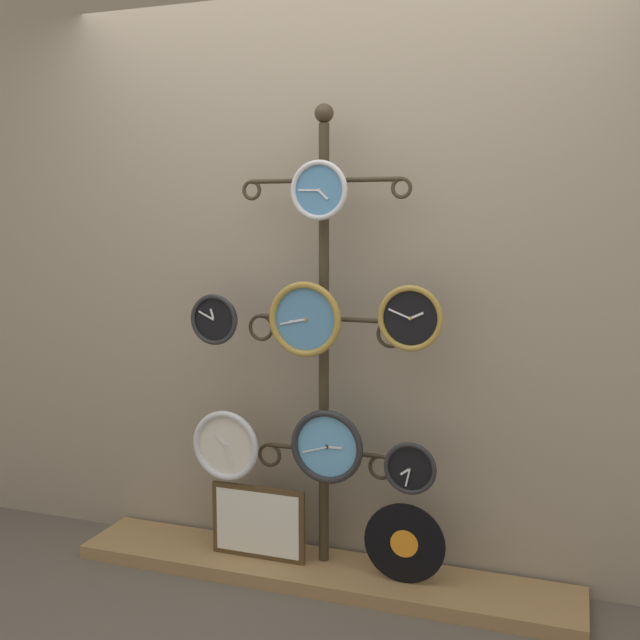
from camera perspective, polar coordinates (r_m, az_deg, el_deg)
name	(u,v)px	position (r m, az deg, el deg)	size (l,w,h in m)	color
ground_plane	(290,619)	(3.13, -2.34, -21.77)	(12.00, 12.00, 0.00)	brown
shop_wall	(336,252)	(3.27, 1.22, 5.17)	(4.40, 0.04, 2.80)	gray
low_shelf	(319,572)	(3.41, -0.06, -18.64)	(2.20, 0.36, 0.06)	#9E7A4C
display_stand	(324,424)	(3.24, 0.29, -7.92)	(0.74, 0.43, 2.01)	#382D1E
clock_top_center	(319,190)	(3.02, -0.05, 9.86)	(0.24, 0.04, 0.24)	#4C84B2
clock_middle_left	(214,319)	(3.24, -8.04, 0.04)	(0.22, 0.04, 0.22)	black
clock_middle_center	(305,319)	(3.06, -1.14, 0.06)	(0.31, 0.04, 0.31)	#4C84B2
clock_middle_right	(411,318)	(2.96, 6.91, 0.14)	(0.26, 0.04, 0.26)	black
clock_bottom_left	(226,445)	(3.35, -7.17, -9.46)	(0.31, 0.04, 0.31)	silver
clock_bottom_center	(327,447)	(3.16, 0.55, -9.62)	(0.32, 0.04, 0.32)	#60A8DB
clock_bottom_right	(410,468)	(3.07, 6.90, -11.13)	(0.22, 0.04, 0.22)	black
vinyl_record	(404,543)	(3.20, 6.44, -16.56)	(0.34, 0.01, 0.34)	black
picture_frame	(258,522)	(3.41, -4.75, -15.12)	(0.43, 0.02, 0.33)	#4C381E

